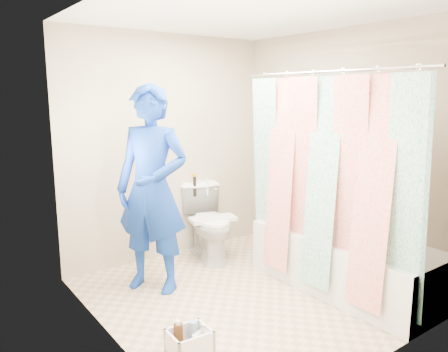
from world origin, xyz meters
TOP-DOWN VIEW (x-y plane):
  - floor at (0.00, 0.00)m, footprint 2.60×2.60m
  - ceiling at (0.00, 0.00)m, footprint 2.40×2.60m
  - wall_back at (0.00, 1.30)m, footprint 2.40×0.02m
  - wall_front at (0.00, -1.30)m, footprint 2.40×0.02m
  - wall_left at (-1.20, 0.00)m, footprint 0.02×2.60m
  - wall_right at (1.20, 0.00)m, footprint 0.02×2.60m
  - bathtub at (0.85, -0.43)m, footprint 0.70×1.75m
  - curtain_rod at (0.52, -0.43)m, footprint 0.02×1.90m
  - shower_curtain at (0.52, -0.43)m, footprint 0.06×1.75m
  - toilet at (0.30, 0.97)m, footprint 0.62×0.87m
  - tank_lid at (0.27, 0.84)m, footprint 0.53×0.32m
  - tank_internals at (0.31, 1.18)m, footprint 0.19×0.08m
  - plumber at (-0.55, 0.62)m, footprint 0.76×0.81m
  - cleaning_caddy at (-0.84, -0.47)m, footprint 0.30×0.24m

SIDE VIEW (x-z plane):
  - floor at x=0.00m, z-range 0.00..0.00m
  - cleaning_caddy at x=-0.84m, z-range -0.03..0.19m
  - bathtub at x=0.85m, z-range 0.02..0.52m
  - toilet at x=0.30m, z-range 0.00..0.80m
  - tank_lid at x=0.27m, z-range 0.45..0.49m
  - tank_internals at x=0.31m, z-range 0.66..0.92m
  - plumber at x=-0.55m, z-range 0.00..1.87m
  - shower_curtain at x=0.52m, z-range 0.12..1.92m
  - wall_back at x=0.00m, z-range 0.00..2.40m
  - wall_front at x=0.00m, z-range 0.00..2.40m
  - wall_left at x=-1.20m, z-range 0.00..2.40m
  - wall_right at x=1.20m, z-range 0.00..2.40m
  - curtain_rod at x=0.52m, z-range 1.94..1.96m
  - ceiling at x=0.00m, z-range 2.39..2.41m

